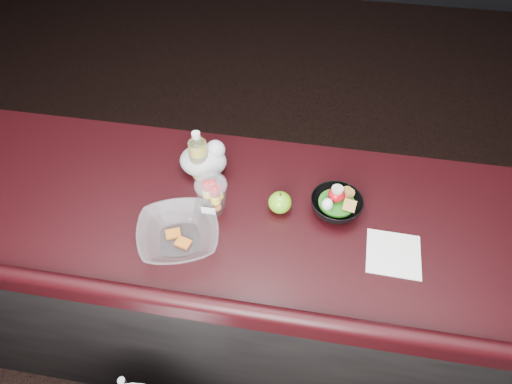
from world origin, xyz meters
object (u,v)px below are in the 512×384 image
fruit_cup (212,194)px  snack_bowl (336,204)px  takeout_bowl (179,234)px  lemonade_bottle (199,158)px  green_apple (280,202)px

fruit_cup → snack_bowl: fruit_cup is taller
snack_bowl → takeout_bowl: 0.51m
lemonade_bottle → snack_bowl: 0.48m
snack_bowl → takeout_bowl: (-0.47, -0.20, -0.00)m
lemonade_bottle → fruit_cup: bearing=-61.8°
lemonade_bottle → fruit_cup: 0.16m
fruit_cup → green_apple: bearing=8.7°
lemonade_bottle → green_apple: (0.29, -0.11, -0.05)m
green_apple → lemonade_bottle: bearing=159.1°
snack_bowl → lemonade_bottle: bearing=169.9°
green_apple → snack_bowl: (0.18, 0.03, -0.00)m
lemonade_bottle → snack_bowl: bearing=-10.1°
fruit_cup → green_apple: size_ratio=1.87×
takeout_bowl → fruit_cup: bearing=62.4°
green_apple → snack_bowl: snack_bowl is taller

